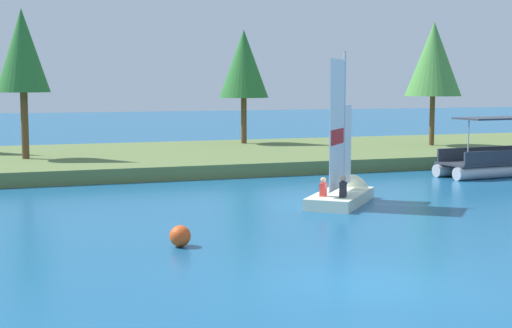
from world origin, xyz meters
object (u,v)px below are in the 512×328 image
shoreline_tree_midright (244,64)px  shoreline_tree_centre (22,51)px  channel_buoy (180,236)px  pontoon_boat (499,162)px  sailboat (346,190)px  shoreline_tree_right (434,59)px

shoreline_tree_midright → shoreline_tree_centre: bearing=-157.6°
channel_buoy → shoreline_tree_centre: bearing=99.6°
shoreline_tree_midright → pontoon_boat: (7.95, -14.34, -4.87)m
shoreline_tree_midright → channel_buoy: size_ratio=12.08×
sailboat → channel_buoy: size_ratio=10.42×
pontoon_boat → channel_buoy: size_ratio=11.07×
shoreline_tree_centre → channel_buoy: size_ratio=12.69×
pontoon_boat → channel_buoy: 20.52m
shoreline_tree_right → channel_buoy: (-20.05, -19.36, -5.47)m
shoreline_tree_centre → shoreline_tree_midright: size_ratio=1.05×
shoreline_tree_centre → pontoon_boat: shoreline_tree_centre is taller
channel_buoy → sailboat: bearing=36.2°
shoreline_tree_midright → sailboat: (-2.27, -18.89, -5.10)m
shoreline_tree_midright → pontoon_boat: 17.10m
shoreline_tree_right → channel_buoy: size_ratio=12.67×
shoreline_tree_right → pontoon_boat: 10.79m
shoreline_tree_centre → shoreline_tree_right: size_ratio=1.00×
shoreline_tree_midright → shoreline_tree_right: (10.16, -5.10, 0.24)m
channel_buoy → shoreline_tree_midright: bearing=68.0°
shoreline_tree_right → pontoon_boat: shoreline_tree_right is taller
shoreline_tree_midright → shoreline_tree_right: 11.37m
shoreline_tree_midright → sailboat: 19.70m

